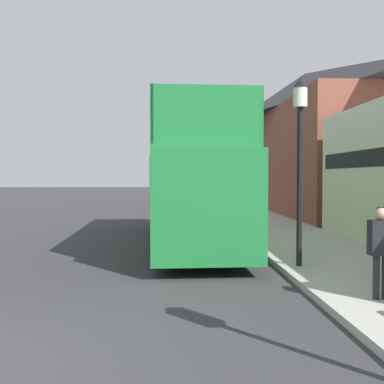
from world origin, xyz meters
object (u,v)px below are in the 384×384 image
(lamp_post_nearest, at_px, (300,136))
(lamp_post_second, at_px, (242,146))
(parked_car_ahead_of_bus, at_px, (198,206))
(tour_bus, at_px, (190,187))
(lamp_post_third, at_px, (221,156))
(pedestrian_second, at_px, (381,244))

(lamp_post_nearest, distance_m, lamp_post_second, 8.59)
(parked_car_ahead_of_bus, bearing_deg, tour_bus, -93.33)
(parked_car_ahead_of_bus, bearing_deg, lamp_post_third, 71.74)
(pedestrian_second, bearing_deg, tour_bus, 110.83)
(tour_bus, bearing_deg, lamp_post_third, 77.11)
(tour_bus, height_order, lamp_post_third, lamp_post_third)
(parked_car_ahead_of_bus, bearing_deg, lamp_post_second, -66.21)
(parked_car_ahead_of_bus, distance_m, lamp_post_third, 5.55)
(pedestrian_second, xyz_separation_m, lamp_post_third, (-0.48, 20.07, 2.43))
(parked_car_ahead_of_bus, relative_size, lamp_post_third, 0.81)
(lamp_post_nearest, relative_size, lamp_post_second, 0.88)
(parked_car_ahead_of_bus, bearing_deg, pedestrian_second, -79.95)
(tour_bus, xyz_separation_m, parked_car_ahead_of_bus, (0.76, 7.91, -1.13))
(lamp_post_second, height_order, lamp_post_third, lamp_post_second)
(tour_bus, bearing_deg, lamp_post_second, 56.38)
(pedestrian_second, relative_size, lamp_post_second, 0.31)
(lamp_post_nearest, height_order, lamp_post_second, lamp_post_second)
(lamp_post_nearest, xyz_separation_m, lamp_post_second, (0.02, 8.58, 0.37))
(tour_bus, xyz_separation_m, pedestrian_second, (2.92, -7.66, -0.79))
(tour_bus, height_order, lamp_post_nearest, lamp_post_nearest)
(lamp_post_third, bearing_deg, lamp_post_nearest, -90.28)
(lamp_post_second, relative_size, lamp_post_third, 1.01)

